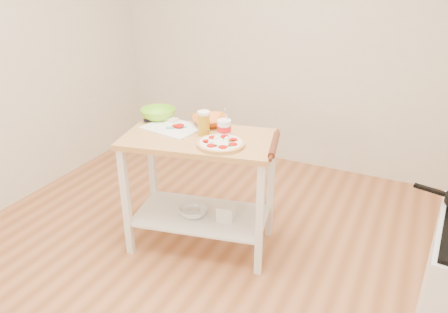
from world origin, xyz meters
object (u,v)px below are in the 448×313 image
spatula (175,127)px  shelf_bin (226,212)px  yogurt_tub (224,128)px  shelf_glass_bowl (193,212)px  prep_island (200,169)px  pizza (221,143)px  beer_pint (204,123)px  green_bowl (158,114)px  rolling_pin (274,145)px  cutting_board (173,127)px  orange_bowl (210,121)px  knife (157,121)px

spatula → shelf_bin: 0.73m
yogurt_tub → shelf_bin: (0.05, -0.06, -0.64)m
shelf_glass_bowl → shelf_bin: 0.25m
prep_island → pizza: bearing=-20.5°
beer_pint → spatula: bearing=178.9°
pizza → green_bowl: (-0.67, 0.26, 0.03)m
prep_island → spatula: (-0.23, 0.05, 0.27)m
beer_pint → shelf_glass_bowl: 0.70m
beer_pint → shelf_glass_bowl: (-0.06, -0.09, -0.70)m
prep_island → rolling_pin: 0.61m
cutting_board → shelf_bin: bearing=4.1°
orange_bowl → rolling_pin: size_ratio=0.67×
pizza → cutting_board: 0.48m
cutting_board → beer_pint: (0.27, -0.02, 0.08)m
pizza → cutting_board: (-0.46, 0.14, -0.01)m
prep_island → rolling_pin: bearing=4.8°
yogurt_tub → rolling_pin: (0.39, -0.04, -0.04)m
knife → beer_pint: bearing=-31.8°
spatula → shelf_glass_bowl: (0.18, -0.09, -0.62)m
shelf_bin → cutting_board: bearing=174.5°
knife → pizza: bearing=-39.9°
pizza → green_bowl: size_ratio=1.22×
yogurt_tub → rolling_pin: yogurt_tub is taller
spatula → rolling_pin: rolling_pin is taller
prep_island → shelf_bin: 0.38m
green_bowl → shelf_glass_bowl: size_ratio=1.26×
green_bowl → shelf_bin: green_bowl is taller
yogurt_tub → shelf_glass_bowl: yogurt_tub is taller
spatula → rolling_pin: bearing=-20.4°
spatula → knife: size_ratio=0.56×
rolling_pin → shelf_glass_bowl: 0.87m
yogurt_tub → pizza: bearing=-72.2°
orange_bowl → knife: bearing=-161.2°
shelf_glass_bowl → shelf_bin: bearing=13.5°
green_bowl → rolling_pin: 1.01m
green_bowl → shelf_glass_bowl: (0.42, -0.22, -0.65)m
knife → rolling_pin: (0.97, -0.06, 0.01)m
prep_island → yogurt_tub: yogurt_tub is taller
pizza → shelf_bin: bearing=93.2°
prep_island → yogurt_tub: size_ratio=5.47×
pizza → knife: 0.66m
cutting_board → orange_bowl: (0.22, 0.18, 0.02)m
prep_island → shelf_glass_bowl: bearing=-140.5°
orange_bowl → shelf_bin: (0.24, -0.22, -0.61)m
spatula → green_bowl: (-0.24, 0.13, 0.03)m
spatula → shelf_glass_bowl: bearing=-46.6°
yogurt_tub → cutting_board: bearing=-177.1°
orange_bowl → beer_pint: size_ratio=1.50×
spatula → shelf_glass_bowl: 0.65m
green_bowl → orange_bowl: bearing=8.0°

